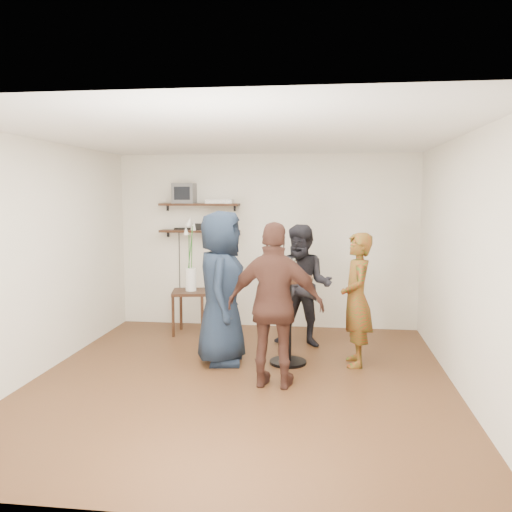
{
  "coord_description": "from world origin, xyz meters",
  "views": [
    {
      "loc": [
        0.88,
        -5.58,
        2.0
      ],
      "look_at": [
        0.11,
        0.4,
        1.31
      ],
      "focal_mm": 38.0,
      "sensor_mm": 36.0,
      "label": 1
    }
  ],
  "objects": [
    {
      "name": "room",
      "position": [
        0.0,
        0.0,
        1.3
      ],
      "size": [
        4.58,
        5.08,
        2.68
      ],
      "color": "#472717",
      "rests_on": "ground"
    },
    {
      "name": "shelf_upper",
      "position": [
        -1.0,
        2.38,
        1.85
      ],
      "size": [
        1.2,
        0.25,
        0.04
      ],
      "primitive_type": "cube",
      "color": "black",
      "rests_on": "room"
    },
    {
      "name": "shelf_lower",
      "position": [
        -1.0,
        2.38,
        1.45
      ],
      "size": [
        1.2,
        0.25,
        0.04
      ],
      "primitive_type": "cube",
      "color": "black",
      "rests_on": "room"
    },
    {
      "name": "crt_monitor",
      "position": [
        -1.22,
        2.38,
        2.02
      ],
      "size": [
        0.32,
        0.3,
        0.3
      ],
      "primitive_type": "cube",
      "color": "#59595B",
      "rests_on": "shelf_upper"
    },
    {
      "name": "dvd_deck",
      "position": [
        -0.69,
        2.38,
        1.9
      ],
      "size": [
        0.4,
        0.24,
        0.06
      ],
      "primitive_type": "cube",
      "color": "silver",
      "rests_on": "shelf_upper"
    },
    {
      "name": "radio",
      "position": [
        -0.98,
        2.38,
        1.52
      ],
      "size": [
        0.22,
        0.1,
        0.1
      ],
      "primitive_type": "cube",
      "color": "black",
      "rests_on": "shelf_lower"
    },
    {
      "name": "power_strip",
      "position": [
        -1.26,
        2.42,
        1.48
      ],
      "size": [
        0.3,
        0.05,
        0.03
      ],
      "primitive_type": "cube",
      "color": "black",
      "rests_on": "shelf_lower"
    },
    {
      "name": "side_table",
      "position": [
        -1.02,
        1.88,
        0.52
      ],
      "size": [
        0.61,
        0.61,
        0.63
      ],
      "rotation": [
        0.0,
        0.0,
        0.19
      ],
      "color": "black",
      "rests_on": "room"
    },
    {
      "name": "vase_lilies",
      "position": [
        -1.02,
        1.88,
        0.96
      ],
      "size": [
        0.2,
        0.21,
        1.07
      ],
      "rotation": [
        0.0,
        0.0,
        0.19
      ],
      "color": "white",
      "rests_on": "side_table"
    },
    {
      "name": "drinks_table",
      "position": [
        0.46,
        0.67,
        0.67
      ],
      "size": [
        0.57,
        0.57,
        1.04
      ],
      "color": "black",
      "rests_on": "room"
    },
    {
      "name": "wine_glass_fl",
      "position": [
        0.38,
        0.65,
        1.17
      ],
      "size": [
        0.06,
        0.06,
        0.19
      ],
      "color": "silver",
      "rests_on": "drinks_table"
    },
    {
      "name": "wine_glass_fr",
      "position": [
        0.53,
        0.65,
        1.18
      ],
      "size": [
        0.07,
        0.07,
        0.2
      ],
      "color": "silver",
      "rests_on": "drinks_table"
    },
    {
      "name": "wine_glass_bl",
      "position": [
        0.42,
        0.75,
        1.18
      ],
      "size": [
        0.07,
        0.07,
        0.21
      ],
      "color": "silver",
      "rests_on": "drinks_table"
    },
    {
      "name": "wine_glass_br",
      "position": [
        0.5,
        0.67,
        1.19
      ],
      "size": [
        0.07,
        0.07,
        0.22
      ],
      "color": "silver",
      "rests_on": "drinks_table"
    },
    {
      "name": "person_plaid",
      "position": [
        1.25,
        0.73,
        0.78
      ],
      "size": [
        0.41,
        0.59,
        1.56
      ],
      "primitive_type": "imported",
      "rotation": [
        0.0,
        0.0,
        -1.5
      ],
      "color": "#A42212",
      "rests_on": "room"
    },
    {
      "name": "person_dark",
      "position": [
        0.6,
        1.46,
        0.81
      ],
      "size": [
        0.88,
        0.74,
        1.61
      ],
      "primitive_type": "imported",
      "rotation": [
        0.0,
        0.0,
        -0.18
      ],
      "color": "black",
      "rests_on": "room"
    },
    {
      "name": "person_navy",
      "position": [
        -0.33,
        0.61,
        0.91
      ],
      "size": [
        0.65,
        0.93,
        1.81
      ],
      "primitive_type": "imported",
      "rotation": [
        0.0,
        0.0,
        1.65
      ],
      "color": "#152031",
      "rests_on": "room"
    },
    {
      "name": "person_brown",
      "position": [
        0.38,
        -0.12,
        0.86
      ],
      "size": [
        1.05,
        0.52,
        1.72
      ],
      "primitive_type": "imported",
      "rotation": [
        0.0,
        0.0,
        3.04
      ],
      "color": "#44251D",
      "rests_on": "room"
    }
  ]
}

